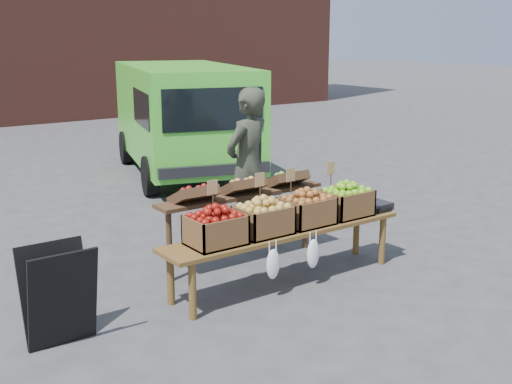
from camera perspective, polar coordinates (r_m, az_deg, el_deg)
ground at (r=6.92m, az=5.09°, el=-7.04°), size 80.00×80.00×0.00m
delivery_van at (r=11.43m, az=-6.45°, el=6.30°), size 3.15×4.69×1.92m
vendor at (r=7.65m, az=-0.73°, el=2.34°), size 0.78×0.62×1.86m
chalkboard_sign at (r=5.46m, az=-17.11°, el=-8.78°), size 0.56×0.31×0.84m
back_table at (r=6.97m, az=-1.23°, el=-2.31°), size 2.10×0.44×1.04m
display_bench at (r=6.51m, az=2.60°, el=-5.69°), size 2.70×0.56×0.57m
crate_golden_apples at (r=5.92m, az=-3.62°, el=-3.40°), size 0.50×0.40×0.28m
crate_russet_pears at (r=6.22m, az=0.66°, el=-2.51°), size 0.50×0.40×0.28m
crate_red_apples at (r=6.55m, az=4.52°, el=-1.70°), size 0.50×0.40×0.28m
crate_green_apples at (r=6.91m, az=8.00°, el=-0.97°), size 0.50×0.40×0.28m
weighing_scale at (r=7.23m, az=10.41°, el=-1.21°), size 0.34×0.30×0.08m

